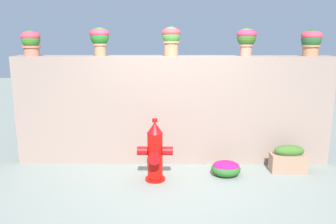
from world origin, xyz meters
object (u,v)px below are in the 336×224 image
at_px(potted_plant_4, 311,40).
at_px(fire_hydrant, 155,153).
at_px(potted_plant_1, 100,38).
at_px(flower_bush_left, 226,168).
at_px(planter_box, 288,159).
at_px(potted_plant_2, 171,38).
at_px(potted_plant_3, 246,38).
at_px(potted_plant_0, 31,41).

bearing_deg(potted_plant_4, fire_hydrant, -160.17).
xyz_separation_m(potted_plant_1, fire_hydrant, (0.91, -0.83, -1.64)).
height_order(potted_plant_1, fire_hydrant, potted_plant_1).
bearing_deg(flower_bush_left, planter_box, 9.40).
distance_m(potted_plant_1, potted_plant_2, 1.14).
height_order(potted_plant_2, potted_plant_4, potted_plant_2).
relative_size(fire_hydrant, flower_bush_left, 2.11).
relative_size(potted_plant_3, flower_bush_left, 0.99).
xyz_separation_m(potted_plant_3, flower_bush_left, (-0.35, -0.66, -1.94)).
xyz_separation_m(fire_hydrant, planter_box, (2.09, 0.36, -0.23)).
relative_size(potted_plant_2, flower_bush_left, 1.03).
bearing_deg(potted_plant_3, flower_bush_left, -118.23).
xyz_separation_m(potted_plant_0, fire_hydrant, (2.02, -0.85, -1.58)).
bearing_deg(potted_plant_3, planter_box, -37.05).
xyz_separation_m(flower_bush_left, planter_box, (1.00, 0.17, 0.09)).
xyz_separation_m(potted_plant_0, flower_bush_left, (3.11, -0.65, -1.90)).
height_order(potted_plant_2, potted_plant_3, potted_plant_2).
distance_m(potted_plant_3, fire_hydrant, 2.33).
xyz_separation_m(potted_plant_1, flower_bush_left, (1.99, -0.64, -1.95)).
height_order(potted_plant_0, potted_plant_4, potted_plant_4).
relative_size(potted_plant_2, fire_hydrant, 0.49).
height_order(potted_plant_1, planter_box, potted_plant_1).
relative_size(potted_plant_0, potted_plant_2, 0.88).
relative_size(potted_plant_1, potted_plant_2, 0.98).
relative_size(potted_plant_3, potted_plant_4, 1.05).
height_order(potted_plant_0, potted_plant_2, potted_plant_2).
height_order(potted_plant_4, fire_hydrant, potted_plant_4).
distance_m(potted_plant_4, planter_box, 1.94).
xyz_separation_m(potted_plant_2, planter_box, (1.85, -0.46, -1.86)).
xyz_separation_m(potted_plant_0, planter_box, (4.11, -0.49, -1.81)).
bearing_deg(potted_plant_2, potted_plant_3, 1.40).
xyz_separation_m(fire_hydrant, flower_bush_left, (1.08, 0.20, -0.31)).
height_order(potted_plant_3, fire_hydrant, potted_plant_3).
relative_size(potted_plant_0, potted_plant_3, 0.92).
bearing_deg(flower_bush_left, potted_plant_2, 143.50).
bearing_deg(potted_plant_2, potted_plant_4, 1.81).
bearing_deg(potted_plant_3, potted_plant_0, -179.89).
xyz_separation_m(potted_plant_1, potted_plant_2, (1.14, -0.01, -0.01)).
xyz_separation_m(potted_plant_2, flower_bush_left, (0.85, -0.63, -1.94)).
xyz_separation_m(potted_plant_4, fire_hydrant, (-2.48, -0.90, -1.60)).
bearing_deg(potted_plant_4, potted_plant_2, -178.19).
bearing_deg(flower_bush_left, fire_hydrant, -169.76).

